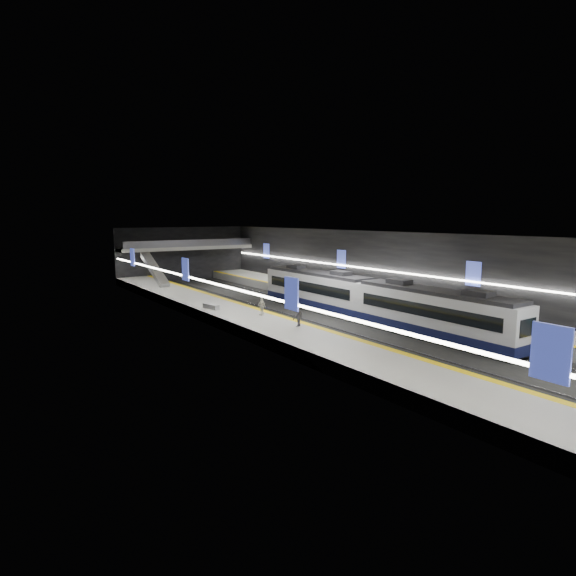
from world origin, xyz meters
TOP-DOWN VIEW (x-y plane):
  - ground at (0.00, 0.00)m, footprint 70.00×70.00m
  - ceiling at (0.00, 0.00)m, footprint 20.00×70.00m
  - wall_left at (-10.00, 0.00)m, footprint 0.04×70.00m
  - wall_right at (10.00, 0.00)m, footprint 0.04×70.00m
  - wall_back at (0.00, 35.00)m, footprint 20.00×0.04m
  - platform_left at (-7.50, 0.00)m, footprint 5.00×70.00m
  - tile_surface_left at (-7.50, 0.00)m, footprint 5.00×70.00m
  - tactile_strip_left at (-5.30, 0.00)m, footprint 0.60×70.00m
  - platform_right at (7.50, 0.00)m, footprint 5.00×70.00m
  - tile_surface_right at (7.50, 0.00)m, footprint 5.00×70.00m
  - tactile_strip_right at (5.30, 0.00)m, footprint 0.60×70.00m
  - rails at (-0.00, 0.00)m, footprint 6.52×70.00m
  - train at (2.50, -2.31)m, footprint 2.69×30.04m
  - ad_posters at (-0.00, 1.00)m, footprint 19.94×53.50m
  - cove_light_left at (-9.80, 0.00)m, footprint 0.25×68.60m
  - cove_light_right at (9.80, 0.00)m, footprint 0.25×68.60m
  - mezzanine_bridge at (0.00, 32.93)m, footprint 20.00×3.00m
  - escalator at (-7.50, 26.00)m, footprint 1.20×7.50m
  - bench_left_far at (-8.84, 6.70)m, footprint 0.93×1.97m
  - bench_right_far at (9.21, 7.73)m, footprint 0.96×1.95m
  - passenger_right_a at (5.75, -1.90)m, footprint 0.60×0.70m
  - passenger_left_a at (-6.45, 1.55)m, footprint 0.55×0.97m
  - passenger_left_b at (-6.36, -3.78)m, footprint 1.38×1.12m

SIDE VIEW (x-z plane):
  - ground at x=0.00m, z-range 0.00..0.00m
  - rails at x=0.00m, z-range 0.00..0.12m
  - platform_left at x=-7.50m, z-range 0.00..1.00m
  - platform_right at x=7.50m, z-range 0.00..1.00m
  - tile_surface_left at x=-7.50m, z-range 1.00..1.02m
  - tile_surface_right at x=7.50m, z-range 1.00..1.02m
  - tactile_strip_left at x=-5.30m, z-range 1.01..1.03m
  - tactile_strip_right at x=5.30m, z-range 1.01..1.03m
  - bench_right_far at x=9.21m, z-range 1.00..1.46m
  - bench_left_far at x=-8.84m, z-range 1.00..1.47m
  - passenger_left_a at x=-6.45m, z-range 1.00..2.56m
  - passenger_right_a at x=5.75m, z-range 1.00..2.64m
  - passenger_left_b at x=-6.36m, z-range 1.00..2.87m
  - train at x=2.50m, z-range 0.40..4.00m
  - escalator at x=-7.50m, z-range 0.94..4.86m
  - cove_light_left at x=-9.80m, z-range 3.74..3.86m
  - cove_light_right at x=9.80m, z-range 3.74..3.86m
  - wall_left at x=-10.00m, z-range 0.00..8.00m
  - wall_right at x=10.00m, z-range 0.00..8.00m
  - wall_back at x=0.00m, z-range 0.00..8.00m
  - ad_posters at x=0.00m, z-range 3.40..5.60m
  - mezzanine_bridge at x=0.00m, z-range 4.29..5.79m
  - ceiling at x=0.00m, z-range 7.98..8.02m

